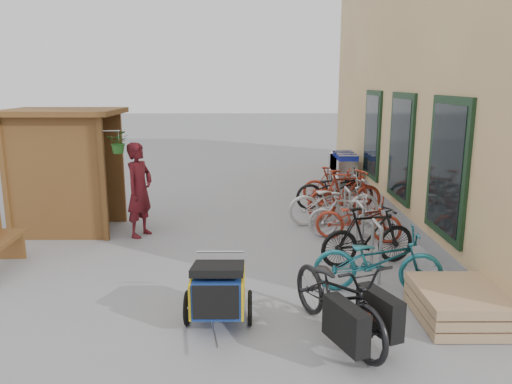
{
  "coord_description": "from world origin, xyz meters",
  "views": [
    {
      "loc": [
        0.45,
        -7.12,
        2.91
      ],
      "look_at": [
        0.5,
        1.5,
        1.0
      ],
      "focal_mm": 35.0,
      "sensor_mm": 36.0,
      "label": 1
    }
  ],
  "objects_px": {
    "bike_3": "(348,215)",
    "bike_7": "(335,186)",
    "pallet_stack": "(459,304)",
    "cargo_bike": "(340,297)",
    "bike_4": "(334,201)",
    "bike_5": "(345,194)",
    "person_kiosk": "(140,190)",
    "child_trailer": "(218,289)",
    "bike_2": "(358,219)",
    "bike_6": "(335,189)",
    "bike_0": "(378,260)",
    "bike_1": "(368,236)",
    "shopping_carts": "(342,165)",
    "kiosk": "(61,154)"
  },
  "relations": [
    {
      "from": "kiosk",
      "to": "bike_7",
      "type": "bearing_deg",
      "value": 20.34
    },
    {
      "from": "cargo_bike",
      "to": "bike_2",
      "type": "distance_m",
      "value": 3.73
    },
    {
      "from": "pallet_stack",
      "to": "bike_7",
      "type": "bearing_deg",
      "value": 95.64
    },
    {
      "from": "bike_3",
      "to": "cargo_bike",
      "type": "bearing_deg",
      "value": 174.35
    },
    {
      "from": "pallet_stack",
      "to": "bike_2",
      "type": "distance_m",
      "value": 3.26
    },
    {
      "from": "bike_0",
      "to": "person_kiosk",
      "type": "bearing_deg",
      "value": 62.82
    },
    {
      "from": "shopping_carts",
      "to": "bike_2",
      "type": "height_order",
      "value": "shopping_carts"
    },
    {
      "from": "bike_1",
      "to": "pallet_stack",
      "type": "bearing_deg",
      "value": -174.86
    },
    {
      "from": "bike_2",
      "to": "cargo_bike",
      "type": "bearing_deg",
      "value": -178.02
    },
    {
      "from": "pallet_stack",
      "to": "shopping_carts",
      "type": "xyz_separation_m",
      "value": [
        -0.0,
        8.33,
        0.37
      ]
    },
    {
      "from": "child_trailer",
      "to": "bike_1",
      "type": "xyz_separation_m",
      "value": [
        2.28,
        2.0,
        0.03
      ]
    },
    {
      "from": "child_trailer",
      "to": "bike_6",
      "type": "xyz_separation_m",
      "value": [
        2.32,
        5.6,
        0.02
      ]
    },
    {
      "from": "child_trailer",
      "to": "bike_2",
      "type": "relative_size",
      "value": 0.88
    },
    {
      "from": "bike_0",
      "to": "bike_2",
      "type": "distance_m",
      "value": 2.34
    },
    {
      "from": "bike_1",
      "to": "bike_7",
      "type": "distance_m",
      "value": 4.05
    },
    {
      "from": "bike_5",
      "to": "bike_7",
      "type": "distance_m",
      "value": 1.23
    },
    {
      "from": "shopping_carts",
      "to": "bike_1",
      "type": "xyz_separation_m",
      "value": [
        -0.7,
        -6.4,
        -0.09
      ]
    },
    {
      "from": "bike_0",
      "to": "kiosk",
      "type": "bearing_deg",
      "value": 68.33
    },
    {
      "from": "shopping_carts",
      "to": "bike_6",
      "type": "distance_m",
      "value": 2.87
    },
    {
      "from": "kiosk",
      "to": "bike_7",
      "type": "height_order",
      "value": "kiosk"
    },
    {
      "from": "kiosk",
      "to": "person_kiosk",
      "type": "height_order",
      "value": "kiosk"
    },
    {
      "from": "bike_2",
      "to": "bike_3",
      "type": "height_order",
      "value": "bike_3"
    },
    {
      "from": "child_trailer",
      "to": "bike_7",
      "type": "height_order",
      "value": "bike_7"
    },
    {
      "from": "bike_1",
      "to": "kiosk",
      "type": "bearing_deg",
      "value": 56.04
    },
    {
      "from": "pallet_stack",
      "to": "bike_6",
      "type": "xyz_separation_m",
      "value": [
        -0.65,
        5.54,
        0.27
      ]
    },
    {
      "from": "pallet_stack",
      "to": "child_trailer",
      "type": "xyz_separation_m",
      "value": [
        -2.98,
        -0.06,
        0.25
      ]
    },
    {
      "from": "child_trailer",
      "to": "bike_3",
      "type": "height_order",
      "value": "bike_3"
    },
    {
      "from": "shopping_carts",
      "to": "bike_4",
      "type": "relative_size",
      "value": 0.98
    },
    {
      "from": "cargo_bike",
      "to": "bike_2",
      "type": "relative_size",
      "value": 1.27
    },
    {
      "from": "bike_5",
      "to": "bike_7",
      "type": "xyz_separation_m",
      "value": [
        -0.03,
        1.23,
        -0.08
      ]
    },
    {
      "from": "bike_6",
      "to": "bike_0",
      "type": "bearing_deg",
      "value": 173.03
    },
    {
      "from": "bike_0",
      "to": "bike_1",
      "type": "bearing_deg",
      "value": 1.47
    },
    {
      "from": "bike_1",
      "to": "bike_3",
      "type": "relative_size",
      "value": 1.09
    },
    {
      "from": "bike_2",
      "to": "bike_3",
      "type": "distance_m",
      "value": 0.23
    },
    {
      "from": "bike_3",
      "to": "bike_7",
      "type": "height_order",
      "value": "bike_7"
    },
    {
      "from": "bike_3",
      "to": "bike_4",
      "type": "xyz_separation_m",
      "value": [
        -0.11,
        0.9,
        0.06
      ]
    },
    {
      "from": "bike_0",
      "to": "bike_2",
      "type": "height_order",
      "value": "bike_0"
    },
    {
      "from": "bike_6",
      "to": "pallet_stack",
      "type": "bearing_deg",
      "value": -178.38
    },
    {
      "from": "child_trailer",
      "to": "shopping_carts",
      "type": "bearing_deg",
      "value": 70.73
    },
    {
      "from": "person_kiosk",
      "to": "bike_4",
      "type": "height_order",
      "value": "person_kiosk"
    },
    {
      "from": "pallet_stack",
      "to": "bike_4",
      "type": "relative_size",
      "value": 0.63
    },
    {
      "from": "shopping_carts",
      "to": "bike_7",
      "type": "xyz_separation_m",
      "value": [
        -0.59,
        -2.35,
        -0.12
      ]
    },
    {
      "from": "bike_4",
      "to": "child_trailer",
      "type": "bearing_deg",
      "value": 147.56
    },
    {
      "from": "bike_0",
      "to": "cargo_bike",
      "type": "bearing_deg",
      "value": 156.53
    },
    {
      "from": "shopping_carts",
      "to": "kiosk",
      "type": "bearing_deg",
      "value": -144.6
    },
    {
      "from": "pallet_stack",
      "to": "child_trailer",
      "type": "bearing_deg",
      "value": -178.77
    },
    {
      "from": "bike_0",
      "to": "bike_7",
      "type": "bearing_deg",
      "value": 4.69
    },
    {
      "from": "bike_1",
      "to": "bike_4",
      "type": "xyz_separation_m",
      "value": [
        -0.18,
        2.32,
        0.01
      ]
    },
    {
      "from": "pallet_stack",
      "to": "cargo_bike",
      "type": "height_order",
      "value": "cargo_bike"
    },
    {
      "from": "bike_0",
      "to": "bike_6",
      "type": "xyz_separation_m",
      "value": [
        0.15,
        4.67,
        0.01
      ]
    }
  ]
}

